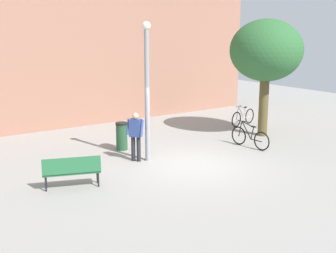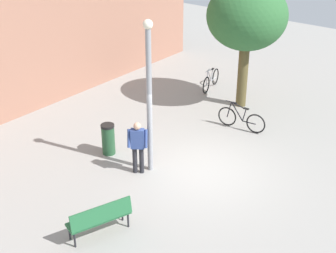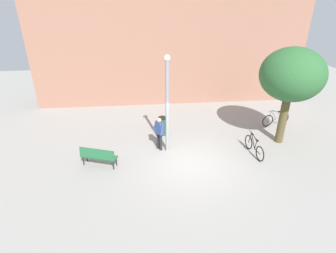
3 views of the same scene
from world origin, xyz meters
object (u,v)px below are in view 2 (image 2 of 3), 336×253
at_px(park_bench, 100,217).
at_px(bicycle_silver, 211,80).
at_px(plaza_tree, 247,17).
at_px(bicycle_black, 241,119).
at_px(trash_bin, 108,139).
at_px(person_by_lamppost, 138,144).
at_px(lamppost, 149,92).

xyz_separation_m(park_bench, bicycle_silver, (9.64, 3.23, -0.16)).
bearing_deg(bicycle_silver, plaza_tree, -110.05).
bearing_deg(plaza_tree, bicycle_black, -149.26).
distance_m(plaza_tree, bicycle_black, 3.74).
bearing_deg(trash_bin, plaza_tree, -13.01).
height_order(park_bench, bicycle_silver, bicycle_silver).
height_order(person_by_lamppost, park_bench, person_by_lamppost).
distance_m(lamppost, bicycle_silver, 7.21).
xyz_separation_m(plaza_tree, bicycle_black, (-1.78, -1.06, -3.11)).
distance_m(lamppost, bicycle_black, 4.65).
height_order(lamppost, bicycle_silver, lamppost).
bearing_deg(park_bench, trash_bin, 41.93).
bearing_deg(trash_bin, bicycle_silver, 4.41).
relative_size(plaza_tree, bicycle_silver, 2.70).
relative_size(park_bench, plaza_tree, 0.35).
relative_size(lamppost, person_by_lamppost, 2.77).
bearing_deg(person_by_lamppost, bicycle_silver, 16.39).
distance_m(lamppost, trash_bin, 2.64).
distance_m(bicycle_black, bicycle_silver, 3.84).
height_order(bicycle_black, trash_bin, trash_bin).
distance_m(person_by_lamppost, bicycle_silver, 7.20).
bearing_deg(bicycle_silver, trash_bin, -175.59).
bearing_deg(park_bench, plaza_tree, 8.60).
height_order(plaza_tree, bicycle_silver, plaza_tree).
distance_m(lamppost, plaza_tree, 5.91).
relative_size(lamppost, bicycle_silver, 2.60).
distance_m(plaza_tree, bicycle_silver, 3.70).
height_order(person_by_lamppost, bicycle_silver, person_by_lamppost).
bearing_deg(trash_bin, bicycle_black, -30.37).
bearing_deg(lamppost, bicycle_black, -10.52).
distance_m(bicycle_silver, trash_bin, 6.63).
bearing_deg(person_by_lamppost, trash_bin, 79.84).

